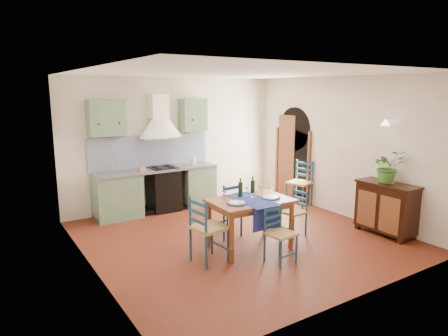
{
  "coord_description": "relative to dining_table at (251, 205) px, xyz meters",
  "views": [
    {
      "loc": [
        -3.8,
        -5.45,
        2.52
      ],
      "look_at": [
        -0.13,
        0.3,
        1.19
      ],
      "focal_mm": 32.0,
      "sensor_mm": 36.0,
      "label": 1
    }
  ],
  "objects": [
    {
      "name": "back_wall",
      "position": [
        -0.34,
        2.79,
        0.33
      ],
      "size": [
        5.0,
        0.96,
        2.8
      ],
      "color": "white",
      "rests_on": "ground"
    },
    {
      "name": "left_wall",
      "position": [
        -2.37,
        0.5,
        0.68
      ],
      "size": [
        0.04,
        5.0,
        2.8
      ],
      "primitive_type": "cube",
      "color": "white",
      "rests_on": "ground"
    },
    {
      "name": "chair_near",
      "position": [
        0.05,
        -0.65,
        -0.29
      ],
      "size": [
        0.43,
        0.43,
        0.83
      ],
      "color": "navy",
      "rests_on": "ground"
    },
    {
      "name": "dining_table",
      "position": [
        0.0,
        0.0,
        0.0
      ],
      "size": [
        1.31,
        0.99,
        1.13
      ],
      "color": "brown",
      "rests_on": "ground"
    },
    {
      "name": "chair_left",
      "position": [
        -0.86,
        -0.1,
        -0.2
      ],
      "size": [
        0.52,
        0.52,
        1.0
      ],
      "color": "navy",
      "rests_on": "ground"
    },
    {
      "name": "chair_spare",
      "position": [
        2.37,
        1.37,
        -0.2
      ],
      "size": [
        0.59,
        0.59,
        1.0
      ],
      "color": "navy",
      "rests_on": "ground"
    },
    {
      "name": "right_wall",
      "position": [
        2.63,
        0.78,
        0.62
      ],
      "size": [
        0.26,
        5.0,
        2.8
      ],
      "color": "white",
      "rests_on": "ground"
    },
    {
      "name": "ceiling",
      "position": [
        0.13,
        0.5,
        2.09
      ],
      "size": [
        5.0,
        5.0,
        0.01
      ],
      "primitive_type": "cube",
      "color": "white",
      "rests_on": "back_wall"
    },
    {
      "name": "chair_far",
      "position": [
        -0.03,
        0.65,
        -0.22
      ],
      "size": [
        0.49,
        0.49,
        0.97
      ],
      "color": "navy",
      "rests_on": "ground"
    },
    {
      "name": "floor",
      "position": [
        0.13,
        0.5,
        -0.72
      ],
      "size": [
        5.0,
        5.0,
        0.0
      ],
      "primitive_type": "plane",
      "color": "#4A200F",
      "rests_on": "ground"
    },
    {
      "name": "chair_right",
      "position": [
        1.01,
        0.07,
        -0.3
      ],
      "size": [
        0.41,
        0.41,
        0.81
      ],
      "color": "navy",
      "rests_on": "ground"
    },
    {
      "name": "potted_plant",
      "position": [
        2.41,
        -0.74,
        0.5
      ],
      "size": [
        0.65,
        0.62,
        0.58
      ],
      "primitive_type": "imported",
      "rotation": [
        0.0,
        0.0,
        -0.41
      ],
      "color": "#37732A",
      "rests_on": "sideboard"
    },
    {
      "name": "sideboard",
      "position": [
        2.39,
        -0.78,
        -0.21
      ],
      "size": [
        0.5,
        1.05,
        0.94
      ],
      "color": "black",
      "rests_on": "ground"
    }
  ]
}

